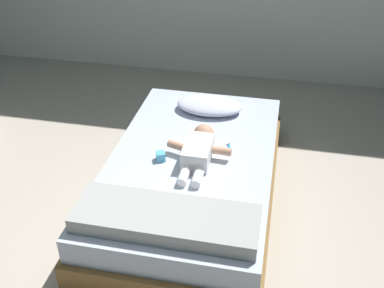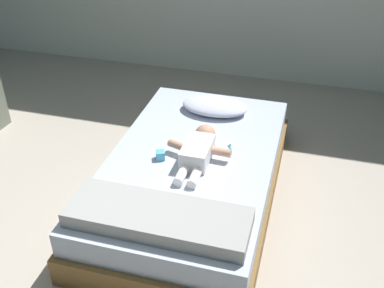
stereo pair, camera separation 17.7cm
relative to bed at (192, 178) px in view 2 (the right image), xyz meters
The scene contains 7 objects.
ground_plane 0.79m from the bed, 112.79° to the right, with size 8.00×8.00×0.00m, color #B6A99A.
bed is the anchor object (origin of this frame).
pillow 0.71m from the bed, 89.55° to the left, with size 0.54×0.33×0.10m.
baby 0.27m from the bed, ahead, with size 0.46×0.62×0.15m.
toothbrush 0.36m from the bed, 32.45° to the left, with size 0.04×0.12×0.02m.
blanket 0.76m from the bed, 90.00° to the right, with size 1.06×0.36×0.10m.
toy_block 0.32m from the bed, 155.46° to the right, with size 0.08×0.08×0.06m.
Camera 2 is at (1.02, -1.87, 2.24)m, focal length 43.20 mm.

